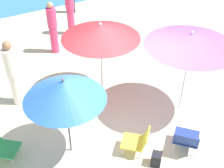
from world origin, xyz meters
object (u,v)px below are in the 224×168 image
at_px(beach_chair_b, 138,141).
at_px(person_c, 70,11).
at_px(umbrella_blue, 64,90).
at_px(person_a, 53,28).
at_px(beach_chair_a, 1,146).
at_px(person_d, 13,74).
at_px(umbrella_red, 101,31).
at_px(umbrella_purple, 191,40).
at_px(beach_bag, 156,159).
at_px(beach_chair_d, 186,139).

bearing_deg(beach_chair_b, person_c, -57.01).
bearing_deg(umbrella_blue, person_a, 72.14).
xyz_separation_m(beach_chair_a, person_d, (0.81, 1.57, 0.56)).
relative_size(umbrella_red, umbrella_purple, 0.96).
distance_m(umbrella_red, person_d, 2.31).
relative_size(beach_chair_a, beach_chair_b, 1.04).
distance_m(beach_chair_a, person_d, 1.86).
xyz_separation_m(umbrella_blue, person_c, (2.27, 4.88, -0.78)).
height_order(umbrella_blue, beach_chair_a, umbrella_blue).
distance_m(person_c, beach_bag, 6.20).
relative_size(umbrella_blue, umbrella_purple, 0.89).
xyz_separation_m(umbrella_purple, person_a, (-1.59, 4.13, -1.07)).
distance_m(umbrella_blue, person_a, 4.27).
relative_size(umbrella_red, umbrella_blue, 1.07).
bearing_deg(beach_bag, person_a, 90.37).
relative_size(umbrella_purple, person_a, 1.28).
height_order(person_a, beach_bag, person_a).
distance_m(umbrella_purple, person_a, 4.56).
bearing_deg(umbrella_blue, beach_chair_d, -30.54).
bearing_deg(person_d, beach_chair_a, -141.49).
bearing_deg(beach_chair_a, beach_bag, 7.39).
relative_size(beach_chair_d, beach_bag, 2.67).
relative_size(beach_chair_a, person_d, 0.42).
xyz_separation_m(umbrella_blue, umbrella_purple, (2.88, -0.14, 0.29)).
bearing_deg(beach_chair_b, beach_chair_d, -164.32).
xyz_separation_m(umbrella_purple, person_d, (-3.34, 2.25, -1.03)).
bearing_deg(umbrella_blue, person_d, 102.24).
height_order(person_c, beach_bag, person_c).
bearing_deg(beach_chair_d, beach_bag, 137.99).
distance_m(umbrella_red, beach_bag, 3.06).
distance_m(umbrella_blue, beach_chair_a, 1.90).
bearing_deg(beach_chair_a, person_a, 94.81).
distance_m(beach_chair_d, person_c, 6.12).
bearing_deg(person_a, person_c, -5.57).
distance_m(person_a, person_c, 1.32).
bearing_deg(beach_chair_d, beach_chair_a, 111.06).
bearing_deg(beach_chair_d, umbrella_purple, 11.99).
height_order(beach_chair_d, person_c, person_c).
height_order(umbrella_red, person_c, umbrella_red).
relative_size(beach_chair_b, person_a, 0.43).
distance_m(umbrella_blue, person_d, 2.29).
distance_m(beach_chair_d, person_a, 5.30).
bearing_deg(person_a, beach_chair_b, -138.72).
bearing_deg(beach_bag, umbrella_blue, 137.63).
bearing_deg(person_c, umbrella_blue, -81.70).
xyz_separation_m(umbrella_red, person_a, (-0.23, 2.63, -0.96)).
bearing_deg(person_d, person_c, 21.21).
height_order(beach_chair_d, person_d, person_d).
bearing_deg(umbrella_blue, umbrella_purple, -2.71).
relative_size(umbrella_blue, beach_chair_a, 2.56).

